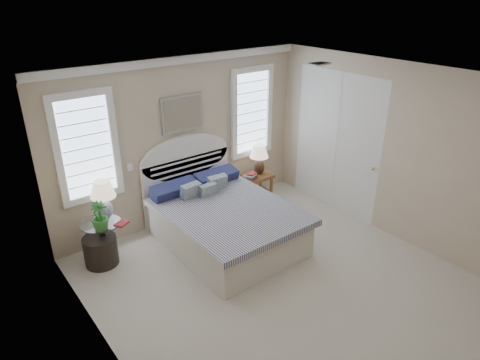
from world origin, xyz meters
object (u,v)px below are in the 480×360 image
at_px(bed, 222,219).
at_px(side_table_left, 103,238).
at_px(nightstand_right, 258,182).
at_px(lamp_left, 103,195).
at_px(lamp_right, 259,156).
at_px(floor_pot, 101,251).

height_order(bed, side_table_left, bed).
relative_size(nightstand_right, lamp_left, 0.92).
relative_size(nightstand_right, lamp_right, 0.97).
xyz_separation_m(bed, lamp_right, (1.35, 0.73, 0.48)).
xyz_separation_m(side_table_left, lamp_right, (3.00, 0.14, 0.48)).
height_order(bed, lamp_left, bed).
distance_m(bed, lamp_right, 1.61).
bearing_deg(floor_pot, lamp_right, 3.21).
distance_m(nightstand_right, lamp_right, 0.48).
bearing_deg(nightstand_right, bed, -151.97).
bearing_deg(nightstand_right, floor_pot, -177.41).
bearing_deg(nightstand_right, lamp_right, 34.65).
xyz_separation_m(nightstand_right, lamp_right, (0.05, 0.04, 0.48)).
xyz_separation_m(lamp_left, lamp_right, (2.88, 0.04, -0.12)).
distance_m(side_table_left, lamp_right, 3.04).
xyz_separation_m(bed, side_table_left, (-1.65, 0.59, 0.00)).
xyz_separation_m(nightstand_right, lamp_left, (-2.82, -0.01, 0.59)).
xyz_separation_m(side_table_left, nightstand_right, (2.95, 0.10, -0.00)).
relative_size(side_table_left, lamp_left, 1.10).
height_order(bed, nightstand_right, bed).
distance_m(bed, floor_pot, 1.81).
height_order(side_table_left, lamp_right, lamp_right).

